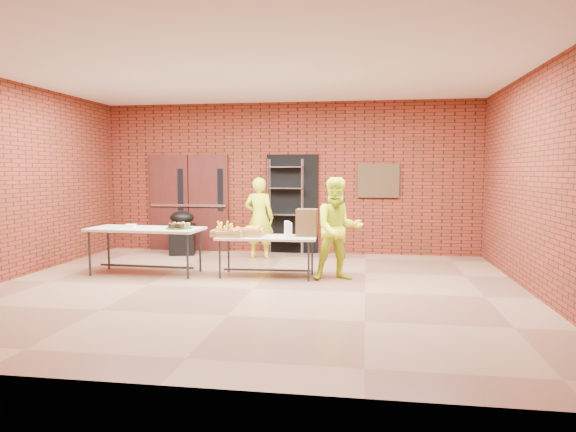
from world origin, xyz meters
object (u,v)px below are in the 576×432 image
object	(u,v)px
coffee_dispenser	(307,222)
volunteer_woman	(259,218)
table_left	(146,232)
wire_rack	(286,207)
volunteer_man	(338,229)
covered_grill	(182,233)
table_right	(267,240)

from	to	relation	value
coffee_dispenser	volunteer_woman	bearing A→B (deg)	125.79
table_left	wire_rack	bearing A→B (deg)	53.97
wire_rack	volunteer_man	bearing A→B (deg)	-61.83
wire_rack	covered_grill	distance (m)	2.23
volunteer_woman	coffee_dispenser	bearing A→B (deg)	128.53
wire_rack	table_left	xyz separation A→B (m)	(-2.01, -2.50, -0.28)
volunteer_woman	volunteer_man	world-z (taller)	volunteer_man
wire_rack	table_right	world-z (taller)	wire_rack
table_left	volunteer_man	xyz separation A→B (m)	(3.26, 0.01, 0.10)
table_right	coffee_dispenser	size ratio (longest dim) A/B	3.72
table_right	coffee_dispenser	xyz separation A→B (m)	(0.65, 0.18, 0.28)
coffee_dispenser	volunteer_man	distance (m)	0.59
table_right	volunteer_man	size ratio (longest dim) A/B	1.01
wire_rack	table_right	size ratio (longest dim) A/B	1.20
coffee_dispenser	volunteer_woman	xyz separation A→B (m)	(-1.15, 1.59, -0.08)
table_right	volunteer_woman	xyz separation A→B (m)	(-0.50, 1.77, 0.20)
covered_grill	volunteer_woman	size ratio (longest dim) A/B	0.57
table_left	coffee_dispenser	size ratio (longest dim) A/B	4.35
table_left	coffee_dispenser	bearing A→B (deg)	8.17
covered_grill	volunteer_woman	world-z (taller)	volunteer_woman
table_right	covered_grill	xyz separation A→B (m)	(-2.18, 1.96, -0.16)
wire_rack	volunteer_man	xyz separation A→B (m)	(1.24, -2.49, -0.17)
wire_rack	table_left	size ratio (longest dim) A/B	1.02
coffee_dispenser	volunteer_man	world-z (taller)	volunteer_man
wire_rack	covered_grill	xyz separation A→B (m)	(-2.12, -0.47, -0.54)
volunteer_man	covered_grill	bearing A→B (deg)	132.29
coffee_dispenser	volunteer_man	size ratio (longest dim) A/B	0.27
coffee_dispenser	volunteer_woman	distance (m)	1.96
wire_rack	table_left	world-z (taller)	wire_rack
covered_grill	table_right	bearing A→B (deg)	-54.78
wire_rack	coffee_dispenser	bearing A→B (deg)	-70.77
volunteer_man	volunteer_woman	bearing A→B (deg)	115.78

